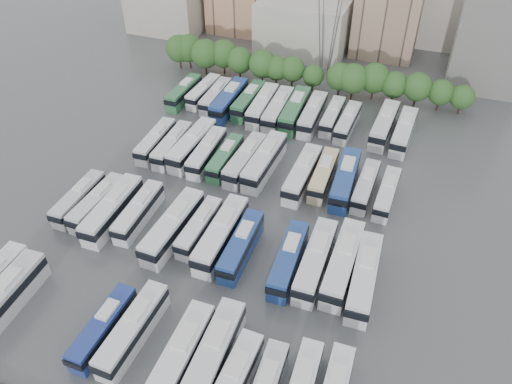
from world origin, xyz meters
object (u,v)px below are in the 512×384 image
(bus_r2_s10, at_px, (324,175))
(bus_r3_s8, at_px, (312,114))
(bus_r2_s2, at_px, (172,145))
(bus_r2_s6, at_px, (245,160))
(bus_r1_s11, at_px, (316,260))
(bus_r3_s6, at_px, (278,109))
(bus_r0_s9, at_px, (213,357))
(bus_r2_s7, at_px, (265,161))
(bus_r1_s7, at_px, (221,234))
(bus_r3_s4, at_px, (249,100))
(bus_r3_s5, at_px, (263,105))
(apartment_tower, at_px, (498,22))
(bus_r2_s9, at_px, (302,174))
(bus_r0_s5, at_px, (103,327))
(bus_r1_s2, at_px, (113,209))
(bus_r2_s5, at_px, (225,158))
(bus_r3_s10, at_px, (348,122))
(bus_r1_s8, at_px, (241,246))
(bus_r1_s1, at_px, (97,203))
(bus_r1_s0, at_px, (79,198))
(bus_r2_s3, at_px, (192,145))
(bus_r2_s13, at_px, (387,193))
(bus_r3_s12, at_px, (384,125))
(bus_r0_s6, at_px, (133,329))
(bus_r3_s7, at_px, (295,110))
(bus_r3_s3, at_px, (229,100))
(bus_r1_s10, at_px, (288,259))
(bus_r2_s1, at_px, (156,141))
(bus_r1_s6, at_px, (199,227))
(bus_r1_s12, at_px, (343,263))
(bus_r1_s3, at_px, (139,211))
(bus_r1_s13, at_px, (364,277))
(bus_r3_s2, at_px, (216,96))
(bus_r2_s12, at_px, (366,186))
(bus_r0_s1, at_px, (3,299))
(bus_r3_s1, at_px, (203,91))
(bus_r2_s11, at_px, (345,179))
(bus_r3_s9, at_px, (332,116))

(bus_r2_s10, xyz_separation_m, bus_r3_s8, (-6.50, 16.98, 0.19))
(bus_r2_s2, relative_size, bus_r2_s6, 0.92)
(bus_r1_s11, xyz_separation_m, bus_r3_s6, (-16.67, 34.79, -0.02))
(bus_r0_s9, height_order, bus_r2_s7, bus_r2_s7)
(bus_r1_s7, xyz_separation_m, bus_r3_s4, (-9.86, 36.01, -0.19))
(bus_r3_s5, bearing_deg, bus_r0_s9, -78.07)
(apartment_tower, relative_size, bus_r2_s7, 1.90)
(bus_r2_s7, height_order, bus_r2_s9, bus_r2_s7)
(apartment_tower, distance_m, bus_r2_s6, 59.35)
(bus_r0_s5, height_order, bus_r1_s2, bus_r1_s2)
(bus_r2_s5, height_order, bus_r3_s10, bus_r3_s10)
(bus_r1_s7, height_order, bus_r1_s8, bus_r1_s7)
(bus_r1_s1, height_order, bus_r3_s10, bus_r1_s1)
(bus_r1_s0, relative_size, bus_r2_s3, 0.83)
(bus_r3_s4, bearing_deg, bus_r2_s2, -108.69)
(bus_r0_s9, relative_size, bus_r3_s5, 1.04)
(bus_r2_s5, xyz_separation_m, bus_r2_s13, (26.45, -0.01, -0.04))
(bus_r1_s11, xyz_separation_m, bus_r2_s13, (6.45, 17.25, -0.37))
(bus_r2_s2, distance_m, bus_r2_s9, 23.09)
(bus_r2_s5, bearing_deg, bus_r3_s5, 89.34)
(bus_r1_s8, relative_size, bus_r2_s9, 0.92)
(bus_r3_s12, bearing_deg, bus_r1_s11, -91.86)
(bus_r2_s2, relative_size, bus_r2_s5, 1.06)
(bus_r1_s7, bearing_deg, bus_r0_s6, -100.83)
(bus_r3_s7, bearing_deg, bus_r0_s5, -98.90)
(bus_r0_s6, distance_m, bus_r3_s6, 52.00)
(bus_r3_s3, relative_size, bus_r3_s7, 0.99)
(bus_r1_s10, height_order, bus_r2_s1, bus_r1_s10)
(bus_r1_s6, bearing_deg, bus_r2_s10, 54.15)
(bus_r1_s12, distance_m, bus_r2_s7, 24.14)
(bus_r1_s1, distance_m, bus_r1_s3, 6.71)
(bus_r2_s6, xyz_separation_m, bus_r3_s12, (19.51, 18.60, 0.10))
(bus_r1_s13, xyz_separation_m, bus_r3_s2, (-36.24, 36.27, -0.26))
(bus_r1_s0, bearing_deg, bus_r3_s4, 69.10)
(bus_r2_s12, bearing_deg, bus_r3_s5, 144.36)
(bus_r2_s1, height_order, bus_r3_s3, bus_r3_s3)
(bus_r0_s1, bearing_deg, bus_r3_s1, 87.42)
(apartment_tower, height_order, bus_r0_s1, apartment_tower)
(bus_r2_s11, bearing_deg, bus_r3_s3, 145.15)
(bus_r0_s9, bearing_deg, bus_r1_s2, 142.55)
(bus_r2_s1, xyz_separation_m, bus_r3_s9, (26.57, 18.74, -0.04))
(bus_r1_s10, xyz_separation_m, bus_r3_s4, (-19.77, 37.05, 0.02))
(bus_r1_s7, bearing_deg, bus_r1_s12, 2.18)
(bus_r2_s1, height_order, bus_r3_s4, bus_r3_s4)
(bus_r1_s1, relative_size, bus_r2_s13, 1.06)
(bus_r2_s9, relative_size, bus_r2_s12, 1.17)
(bus_r0_s6, distance_m, bus_r2_s7, 35.44)
(bus_r2_s12, relative_size, bus_r3_s1, 0.99)
(bus_r2_s1, height_order, bus_r2_s5, bus_r2_s1)
(bus_r3_s10, bearing_deg, apartment_tower, 53.76)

